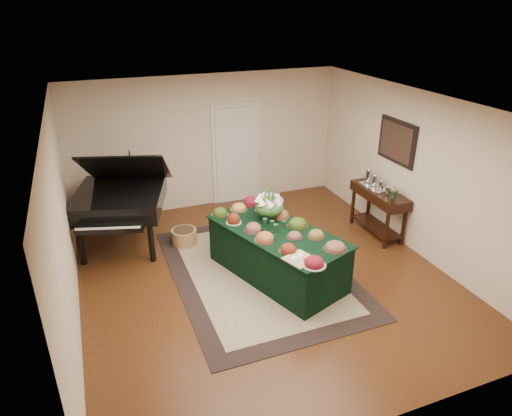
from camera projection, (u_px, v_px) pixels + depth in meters
name	position (u px, v px, depth m)	size (l,w,h in m)	color
ground	(263.00, 275.00, 7.25)	(6.00, 6.00, 0.00)	black
area_rug	(258.00, 271.00, 7.34)	(2.64, 3.70, 0.01)	black
kitchen_doorway	(237.00, 155.00, 9.53)	(1.05, 0.07, 2.10)	silver
buffet_table	(277.00, 253.00, 7.08)	(1.76, 2.47, 0.80)	black
food_platters	(274.00, 226.00, 6.95)	(1.50, 2.46, 0.13)	silver
cutting_board	(299.00, 257.00, 6.14)	(0.46, 0.46, 0.10)	tan
green_goblets	(274.00, 226.00, 6.84)	(0.31, 0.31, 0.18)	#153421
floral_centerpiece	(269.00, 204.00, 7.14)	(0.47, 0.47, 0.47)	#153421
grand_piano	(120.00, 199.00, 7.77)	(1.93, 2.04, 1.78)	black
wicker_basket	(184.00, 237.00, 8.12)	(0.44, 0.44, 0.28)	#9C6A3F
mahogany_sideboard	(379.00, 200.00, 8.26)	(0.45, 1.27, 0.87)	black
tea_service	(376.00, 182.00, 8.25)	(0.34, 0.74, 0.30)	silver
pink_bouquet	(394.00, 190.00, 7.79)	(0.17, 0.17, 0.22)	#153421
wall_painting	(397.00, 142.00, 7.88)	(0.05, 0.95, 0.75)	black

